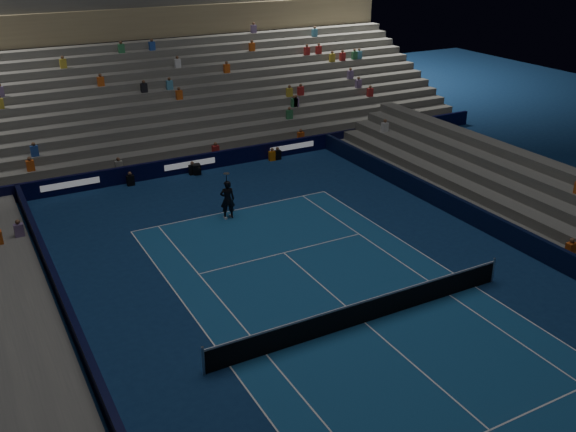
% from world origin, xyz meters
% --- Properties ---
extents(ground, '(90.00, 90.00, 0.00)m').
position_xyz_m(ground, '(0.00, 0.00, 0.00)').
color(ground, navy).
rests_on(ground, ground).
extents(court_surface, '(10.97, 23.77, 0.01)m').
position_xyz_m(court_surface, '(0.00, 0.00, 0.01)').
color(court_surface, navy).
rests_on(court_surface, ground).
extents(sponsor_barrier_far, '(44.00, 0.25, 1.00)m').
position_xyz_m(sponsor_barrier_far, '(0.00, 18.50, 0.50)').
color(sponsor_barrier_far, black).
rests_on(sponsor_barrier_far, ground).
extents(sponsor_barrier_east, '(0.25, 37.00, 1.00)m').
position_xyz_m(sponsor_barrier_east, '(9.70, 0.00, 0.50)').
color(sponsor_barrier_east, black).
rests_on(sponsor_barrier_east, ground).
extents(sponsor_barrier_west, '(0.25, 37.00, 1.00)m').
position_xyz_m(sponsor_barrier_west, '(-9.70, 0.00, 0.50)').
color(sponsor_barrier_west, black).
rests_on(sponsor_barrier_west, ground).
extents(grandstand_main, '(44.00, 15.20, 11.20)m').
position_xyz_m(grandstand_main, '(0.00, 27.90, 3.38)').
color(grandstand_main, '#61615D').
rests_on(grandstand_main, ground).
extents(tennis_net, '(12.90, 0.10, 1.10)m').
position_xyz_m(tennis_net, '(0.00, 0.00, 0.50)').
color(tennis_net, '#B2B2B7').
rests_on(tennis_net, ground).
extents(tennis_player, '(0.83, 0.64, 2.02)m').
position_xyz_m(tennis_player, '(-0.66, 11.18, 1.01)').
color(tennis_player, black).
rests_on(tennis_player, ground).
extents(broadcast_camera, '(0.55, 0.95, 0.60)m').
position_xyz_m(broadcast_camera, '(0.26, 17.95, 0.31)').
color(broadcast_camera, black).
rests_on(broadcast_camera, ground).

